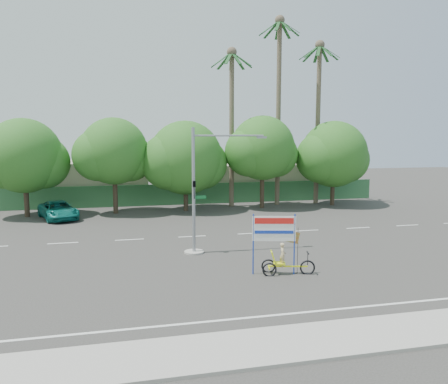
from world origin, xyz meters
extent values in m
plane|color=#33302D|center=(0.00, 0.00, 0.00)|extent=(120.00, 120.00, 0.00)
cube|color=gray|center=(0.00, -7.50, 0.06)|extent=(50.00, 2.40, 0.12)
cube|color=#336B3D|center=(0.00, 21.50, 1.00)|extent=(38.00, 0.08, 2.00)
cube|color=#B9AC93|center=(-10.00, 26.00, 2.00)|extent=(12.00, 8.00, 4.00)
cube|color=#B9AC93|center=(8.00, 26.00, 1.80)|extent=(14.00, 8.00, 3.60)
cylinder|color=#473828|center=(-14.00, 18.00, 1.76)|extent=(0.40, 0.40, 3.52)
sphere|color=#275E1B|center=(-14.00, 18.00, 4.96)|extent=(6.00, 6.00, 6.00)
sphere|color=#275E1B|center=(-12.65, 18.30, 4.40)|extent=(4.32, 4.32, 4.32)
sphere|color=#275E1B|center=(-15.35, 17.75, 4.64)|extent=(4.56, 4.56, 4.56)
cylinder|color=#473828|center=(-7.00, 18.00, 1.87)|extent=(0.40, 0.40, 3.74)
sphere|color=#275E1B|center=(-7.00, 18.00, 5.27)|extent=(5.60, 5.60, 5.60)
sphere|color=#275E1B|center=(-5.74, 18.30, 4.68)|extent=(4.03, 4.03, 4.03)
sphere|color=#275E1B|center=(-8.26, 17.75, 4.93)|extent=(4.26, 4.26, 4.26)
cylinder|color=#473828|center=(-1.00, 18.00, 1.65)|extent=(0.40, 0.40, 3.30)
sphere|color=#275E1B|center=(-1.00, 18.00, 4.65)|extent=(6.40, 6.40, 6.40)
sphere|color=#275E1B|center=(0.44, 18.30, 4.12)|extent=(4.61, 4.61, 4.61)
sphere|color=#275E1B|center=(-2.44, 17.75, 4.35)|extent=(4.86, 4.86, 4.86)
cylinder|color=#473828|center=(6.00, 18.00, 1.94)|extent=(0.40, 0.40, 3.87)
sphere|color=#275E1B|center=(6.00, 18.00, 5.46)|extent=(5.80, 5.80, 5.80)
sphere|color=#275E1B|center=(7.30, 18.30, 4.84)|extent=(4.18, 4.18, 4.18)
sphere|color=#275E1B|center=(4.70, 17.75, 5.10)|extent=(4.41, 4.41, 4.41)
cylinder|color=#473828|center=(13.00, 18.00, 1.72)|extent=(0.40, 0.40, 3.43)
sphere|color=#275E1B|center=(13.00, 18.00, 4.84)|extent=(6.20, 6.20, 6.20)
sphere|color=#275E1B|center=(14.39, 18.30, 4.29)|extent=(4.46, 4.46, 4.46)
sphere|color=#275E1B|center=(11.61, 17.75, 4.52)|extent=(4.71, 4.71, 4.71)
cylinder|color=#70604C|center=(8.00, 19.50, 8.50)|extent=(0.44, 0.44, 17.00)
sphere|color=#70604C|center=(8.00, 19.50, 17.00)|extent=(0.90, 0.90, 0.90)
cube|color=#1C4C21|center=(8.94, 19.50, 16.34)|extent=(1.91, 0.28, 1.36)
cube|color=#1C4C21|center=(8.72, 20.11, 16.34)|extent=(1.65, 1.44, 1.36)
cube|color=#1C4C21|center=(8.16, 20.43, 16.34)|extent=(0.61, 1.93, 1.36)
cube|color=#1C4C21|center=(7.53, 20.32, 16.34)|extent=(1.20, 1.80, 1.36)
cube|color=#1C4C21|center=(7.11, 19.82, 16.34)|extent=(1.89, 0.92, 1.36)
cube|color=#1C4C21|center=(7.11, 19.18, 16.34)|extent=(1.89, 0.92, 1.36)
cube|color=#1C4C21|center=(7.53, 18.68, 16.34)|extent=(1.20, 1.80, 1.36)
cube|color=#1C4C21|center=(8.16, 18.57, 16.34)|extent=(0.61, 1.93, 1.36)
cube|color=#1C4C21|center=(8.72, 18.89, 16.34)|extent=(1.65, 1.44, 1.36)
cylinder|color=#70604C|center=(12.00, 19.50, 7.50)|extent=(0.44, 0.44, 15.00)
sphere|color=#70604C|center=(12.00, 19.50, 15.00)|extent=(0.90, 0.90, 0.90)
cube|color=#1C4C21|center=(12.94, 19.50, 14.34)|extent=(1.91, 0.28, 1.36)
cube|color=#1C4C21|center=(12.72, 20.11, 14.34)|extent=(1.65, 1.44, 1.36)
cube|color=#1C4C21|center=(12.16, 20.43, 14.34)|extent=(0.61, 1.93, 1.36)
cube|color=#1C4C21|center=(11.53, 20.32, 14.34)|extent=(1.20, 1.80, 1.36)
cube|color=#1C4C21|center=(11.11, 19.82, 14.34)|extent=(1.89, 0.92, 1.36)
cube|color=#1C4C21|center=(11.11, 19.18, 14.34)|extent=(1.89, 0.92, 1.36)
cube|color=#1C4C21|center=(11.53, 18.68, 14.34)|extent=(1.20, 1.80, 1.36)
cube|color=#1C4C21|center=(12.16, 18.57, 14.34)|extent=(0.61, 1.93, 1.36)
cube|color=#1C4C21|center=(12.72, 18.89, 14.34)|extent=(1.65, 1.44, 1.36)
cylinder|color=#70604C|center=(3.50, 19.50, 7.00)|extent=(0.44, 0.44, 14.00)
sphere|color=#70604C|center=(3.50, 19.50, 14.00)|extent=(0.90, 0.90, 0.90)
cube|color=#1C4C21|center=(4.44, 19.50, 13.34)|extent=(1.91, 0.28, 1.36)
cube|color=#1C4C21|center=(4.22, 20.11, 13.34)|extent=(1.65, 1.44, 1.36)
cube|color=#1C4C21|center=(3.66, 20.43, 13.34)|extent=(0.61, 1.93, 1.36)
cube|color=#1C4C21|center=(3.03, 20.32, 13.34)|extent=(1.20, 1.80, 1.36)
cube|color=#1C4C21|center=(2.61, 19.82, 13.34)|extent=(1.89, 0.92, 1.36)
cube|color=#1C4C21|center=(2.61, 19.18, 13.34)|extent=(1.89, 0.92, 1.36)
cube|color=#1C4C21|center=(3.03, 18.68, 13.34)|extent=(1.20, 1.80, 1.36)
cube|color=#1C4C21|center=(3.66, 18.57, 13.34)|extent=(0.61, 1.93, 1.36)
cube|color=#1C4C21|center=(4.22, 18.89, 13.34)|extent=(1.65, 1.44, 1.36)
cylinder|color=gray|center=(-2.50, 4.00, 0.05)|extent=(1.10, 1.10, 0.10)
cylinder|color=gray|center=(-2.50, 4.00, 3.50)|extent=(0.18, 0.18, 7.00)
cylinder|color=gray|center=(-0.50, 4.00, 6.55)|extent=(4.00, 0.10, 0.10)
cube|color=gray|center=(1.40, 4.00, 6.45)|extent=(0.55, 0.20, 0.12)
imported|color=black|center=(-2.50, 3.78, 3.60)|extent=(0.16, 0.20, 1.00)
cube|color=#14662D|center=(-2.15, 4.00, 3.15)|extent=(0.70, 0.04, 0.18)
torus|color=black|center=(2.15, -1.00, 0.32)|extent=(0.73, 0.25, 0.73)
torus|color=black|center=(0.44, -0.27, 0.30)|extent=(0.68, 0.24, 0.68)
torus|color=black|center=(0.30, -0.86, 0.30)|extent=(0.68, 0.24, 0.68)
cube|color=#F1F816|center=(1.26, -0.78, 0.39)|extent=(1.79, 0.50, 0.06)
cube|color=#F1F816|center=(0.37, -0.56, 0.32)|extent=(0.22, 0.64, 0.05)
cube|color=#F1F816|center=(0.84, -0.68, 0.54)|extent=(0.63, 0.57, 0.06)
cube|color=#F1F816|center=(0.56, -0.61, 0.84)|extent=(0.34, 0.50, 0.58)
cylinder|color=black|center=(2.15, -1.00, 0.75)|extent=(0.04, 0.04, 0.59)
cube|color=black|center=(2.15, -1.00, 1.04)|extent=(0.16, 0.48, 0.04)
imported|color=#CCB284|center=(1.00, -0.72, 0.95)|extent=(0.37, 0.48, 1.16)
cylinder|color=#1735AE|center=(-0.36, -0.39, 1.45)|extent=(0.07, 0.07, 2.91)
cylinder|color=#1735AE|center=(1.52, -0.85, 1.45)|extent=(0.07, 0.07, 2.91)
cube|color=white|center=(0.58, -0.62, 2.21)|extent=(2.00, 0.54, 1.18)
cube|color=red|center=(0.57, -0.65, 2.58)|extent=(1.78, 0.45, 0.28)
cube|color=#1735AE|center=(0.57, -0.65, 2.05)|extent=(1.78, 0.45, 0.15)
cylinder|color=black|center=(1.68, -0.88, 1.13)|extent=(0.03, 0.03, 2.26)
cube|color=red|center=(1.31, -0.79, 1.83)|extent=(0.93, 0.25, 0.71)
imported|color=#0F6B62|center=(-11.37, 16.41, 0.70)|extent=(3.95, 5.55, 1.40)
camera|label=1|loc=(-6.20, -19.67, 6.53)|focal=35.00mm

